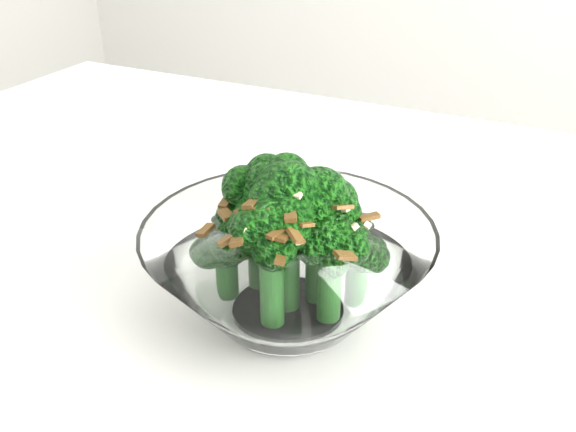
% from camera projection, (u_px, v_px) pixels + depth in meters
% --- Properties ---
extents(table, '(1.23, 0.85, 0.75)m').
position_uv_depth(table, '(285.00, 287.00, 0.66)').
color(table, white).
rests_on(table, ground).
extents(broccoli_dish, '(0.22, 0.22, 0.13)m').
position_uv_depth(broccoli_dish, '(289.00, 261.00, 0.48)').
color(broccoli_dish, white).
rests_on(broccoli_dish, table).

